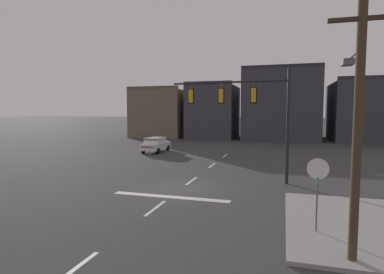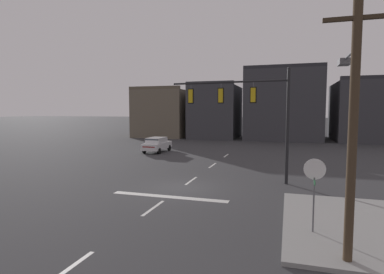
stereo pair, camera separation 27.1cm
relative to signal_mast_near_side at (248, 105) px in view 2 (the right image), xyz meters
name	(u,v)px [view 2 (the right image)]	position (x,y,z in m)	size (l,w,h in m)	color
ground_plane	(181,188)	(-3.46, -3.13, -4.87)	(400.00, 400.00, 0.00)	#353538
sidewalk_near_corner	(350,225)	(4.88, -7.13, -4.80)	(5.00, 8.00, 0.15)	gray
stop_bar_paint	(169,197)	(-3.46, -5.13, -4.87)	(6.40, 0.50, 0.01)	silver
lane_centreline	(191,181)	(-3.46, -1.13, -4.87)	(0.16, 26.40, 0.01)	silver
signal_mast_near_side	(248,105)	(0.00, 0.00, 0.00)	(7.76, 0.89, 7.18)	black
stop_sign	(314,178)	(3.43, -8.42, -2.73)	(0.76, 0.64, 2.83)	#56565B
car_lot_nearside	(157,144)	(-11.28, 11.41, -4.02)	(1.94, 4.47, 1.61)	silver
utility_pole	(353,105)	(4.24, -10.33, -0.18)	(2.20, 2.43, 8.49)	#423323
building_row	(301,112)	(4.32, 32.47, -0.49)	(55.55, 12.78, 11.12)	#665B4C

